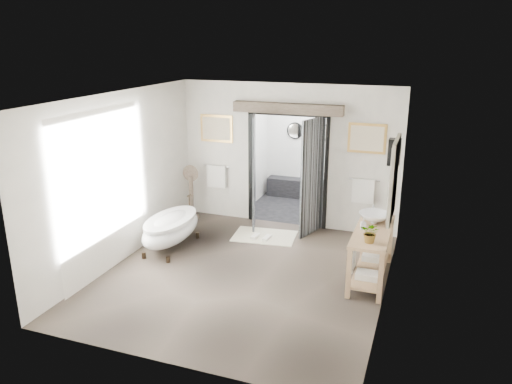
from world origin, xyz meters
TOP-DOWN VIEW (x-y plane):
  - ground_plane at (0.00, 0.00)m, footprint 5.00×5.00m
  - room_shell at (-0.04, -0.11)m, footprint 4.52×5.02m
  - shower_room at (0.00, 3.99)m, footprint 2.22×2.01m
  - back_wall_dressing at (0.00, 2.32)m, footprint 3.82×0.79m
  - clawfoot_tub at (-1.65, 0.56)m, footprint 0.73×1.64m
  - vanity at (1.95, 0.54)m, footprint 0.57×1.60m
  - pedestal_mirror at (-1.98, 2.05)m, footprint 0.36×0.23m
  - rug at (-0.20, 1.66)m, footprint 1.28×0.93m
  - slippers at (-0.23, 1.52)m, footprint 0.35×0.26m
  - basin at (1.95, 0.87)m, footprint 0.65×0.65m
  - plant at (2.00, 0.02)m, footprint 0.33×0.30m
  - soap_bottle_a at (1.82, 0.52)m, footprint 0.10×0.10m
  - soap_bottle_b at (1.88, 1.24)m, footprint 0.17×0.17m

SIDE VIEW (x-z plane):
  - ground_plane at x=0.00m, z-range 0.00..0.00m
  - rug at x=-0.20m, z-range 0.00..0.01m
  - slippers at x=-0.23m, z-range 0.01..0.06m
  - clawfoot_tub at x=-1.65m, z-range -0.01..0.79m
  - vanity at x=1.95m, z-range 0.08..0.93m
  - pedestal_mirror at x=-1.98m, z-range -0.08..1.12m
  - shower_room at x=0.00m, z-range -0.35..2.16m
  - basin at x=1.95m, z-range 0.85..1.02m
  - soap_bottle_a at x=1.82m, z-range 0.85..1.03m
  - soap_bottle_b at x=1.88m, z-range 0.85..1.03m
  - plant at x=2.00m, z-range 0.85..1.17m
  - back_wall_dressing at x=0.00m, z-range 0.30..2.82m
  - room_shell at x=-0.04m, z-range 0.40..3.31m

